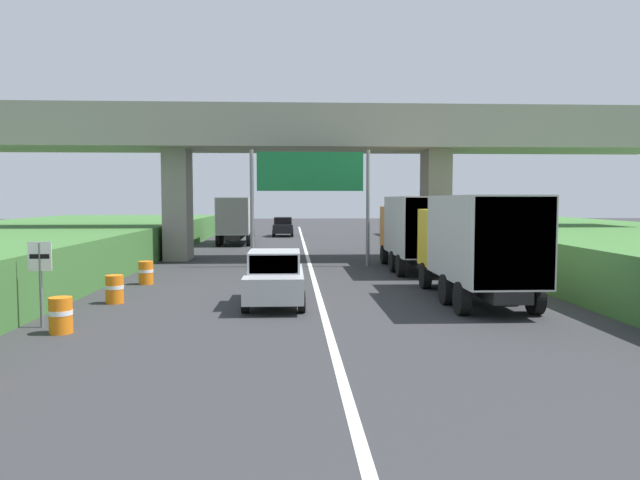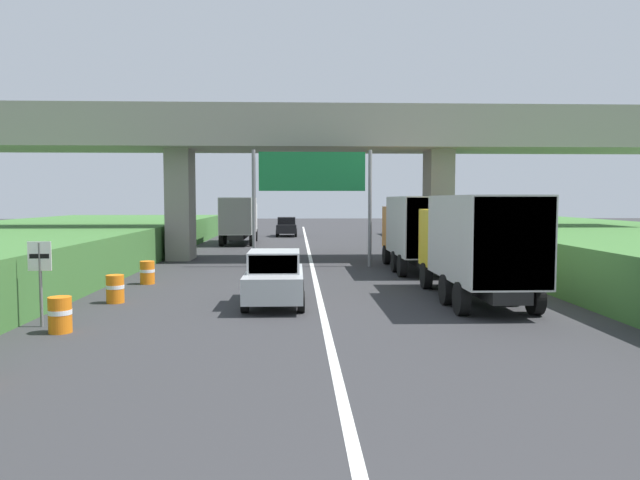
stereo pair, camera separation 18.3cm
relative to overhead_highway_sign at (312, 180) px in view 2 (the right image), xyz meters
name	(u,v)px [view 2 (the right image)]	position (x,y,z in m)	size (l,w,h in m)	color
lane_centre_stripe	(313,272)	(0.00, -2.32, -4.26)	(0.20, 88.78, 0.01)	white
overpass_bridge	(310,146)	(0.00, 3.78, 1.99)	(40.00, 4.80, 8.23)	gray
overhead_highway_sign	(312,180)	(0.00, 0.00, 0.00)	(5.88, 0.18, 5.73)	slate
speed_limit_sign	(40,270)	(-7.40, -13.54, -2.79)	(0.60, 0.08, 2.23)	slate
truck_yellow	(475,242)	(5.02, -10.19, -2.33)	(2.44, 7.30, 3.44)	black
truck_orange	(416,229)	(4.80, -1.81, -2.33)	(2.44, 7.30, 3.44)	black
truck_white	(240,218)	(-5.02, 15.21, -2.33)	(2.44, 7.30, 3.44)	black
car_black	(287,227)	(-1.68, 24.20, -3.41)	(1.86, 4.10, 1.72)	black
car_silver	(274,278)	(-1.45, -10.61, -3.41)	(1.86, 4.10, 1.72)	#B2B5B7
construction_barrel_1	(60,314)	(-6.64, -14.25, -3.81)	(0.57, 0.57, 0.90)	orange
construction_barrel_2	(115,289)	(-6.57, -10.00, -3.81)	(0.57, 0.57, 0.90)	orange
construction_barrel_3	(147,272)	(-6.62, -5.75, -3.81)	(0.57, 0.57, 0.90)	orange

